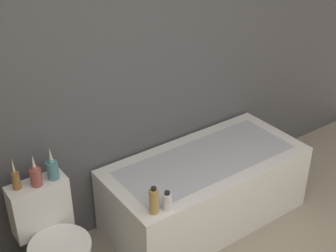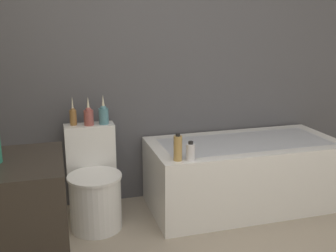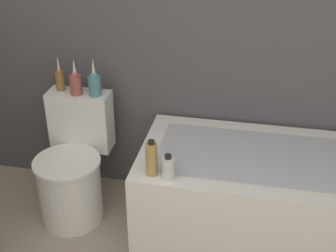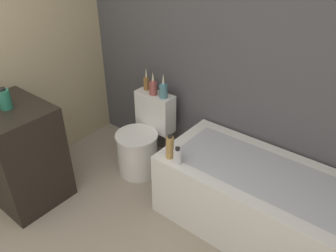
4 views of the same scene
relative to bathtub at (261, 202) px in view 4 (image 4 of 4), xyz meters
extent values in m
cube|color=#4C4C51|center=(-0.72, 0.43, 1.01)|extent=(6.40, 0.06, 2.60)
cube|color=white|center=(0.00, 0.00, 0.00)|extent=(1.60, 0.75, 0.57)
cube|color=#B7BCC6|center=(0.00, 0.00, 0.28)|extent=(1.40, 0.55, 0.01)
cylinder|color=white|center=(-1.26, -0.06, -0.08)|extent=(0.39, 0.39, 0.41)
cylinder|color=white|center=(-1.26, -0.06, 0.13)|extent=(0.41, 0.41, 0.02)
cube|color=white|center=(-1.26, 0.22, 0.27)|extent=(0.39, 0.16, 0.38)
cube|color=black|center=(-1.82, -0.93, 0.16)|extent=(0.67, 0.55, 0.89)
cylinder|color=#267259|center=(-1.81, -0.92, 0.68)|extent=(0.09, 0.09, 0.15)
cylinder|color=black|center=(-1.81, -0.92, 0.77)|extent=(0.05, 0.05, 0.02)
cylinder|color=olive|center=(-1.38, 0.24, 0.53)|extent=(0.05, 0.05, 0.12)
sphere|color=olive|center=(-1.38, 0.24, 0.59)|extent=(0.04, 0.04, 0.04)
cone|color=beige|center=(-1.38, 0.24, 0.64)|extent=(0.02, 0.02, 0.11)
cylinder|color=#994C47|center=(-1.26, 0.20, 0.53)|extent=(0.08, 0.08, 0.12)
sphere|color=#994C47|center=(-1.26, 0.20, 0.59)|extent=(0.05, 0.05, 0.05)
cone|color=beige|center=(-1.26, 0.20, 0.64)|extent=(0.03, 0.03, 0.11)
cylinder|color=teal|center=(-1.14, 0.21, 0.53)|extent=(0.08, 0.08, 0.12)
sphere|color=teal|center=(-1.14, 0.21, 0.59)|extent=(0.05, 0.05, 0.05)
cone|color=beige|center=(-1.14, 0.21, 0.65)|extent=(0.03, 0.03, 0.11)
cylinder|color=tan|center=(-0.68, -0.29, 0.37)|extent=(0.06, 0.06, 0.18)
cylinder|color=black|center=(-0.68, -0.29, 0.47)|extent=(0.03, 0.03, 0.02)
cylinder|color=silver|center=(-0.59, -0.31, 0.34)|extent=(0.06, 0.06, 0.12)
cylinder|color=black|center=(-0.59, -0.31, 0.41)|extent=(0.04, 0.04, 0.02)
camera|label=1|loc=(-1.99, -2.28, 2.29)|focal=50.00mm
camera|label=2|loc=(-1.49, -2.85, 1.25)|focal=42.00mm
camera|label=3|loc=(-0.20, -2.24, 1.69)|focal=50.00mm
camera|label=4|loc=(0.59, -1.90, 1.82)|focal=35.00mm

